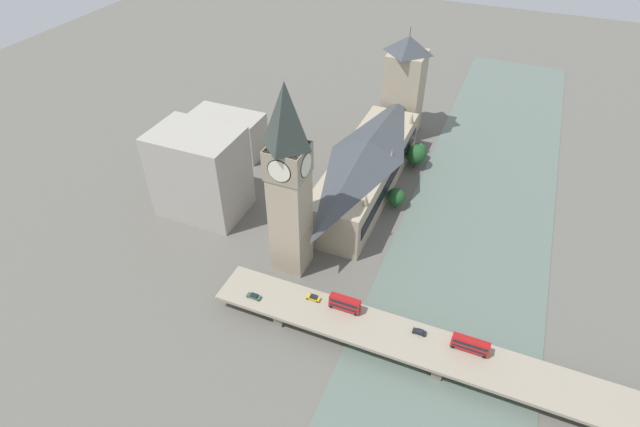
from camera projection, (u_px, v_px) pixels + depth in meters
The scene contains 16 objects.
ground_plane at pixel (391, 209), 207.12m from camera, with size 600.00×600.00×0.00m, color #605E56.
river_water at pixel (475, 229), 196.77m from camera, with size 56.86×360.00×0.30m, color slate.
parliament_hall at pixel (366, 167), 209.36m from camera, with size 22.75×85.86×24.71m.
clock_tower at pixel (289, 180), 158.99m from camera, with size 12.73×12.73×70.63m.
victoria_tower at pixel (404, 87), 241.49m from camera, with size 17.34×17.34×53.32m.
road_bridge at pixel (442, 353), 146.41m from camera, with size 145.71×15.31×5.88m.
double_decker_bus_lead at pixel (345, 303), 156.15m from camera, with size 10.09×2.58×5.08m.
double_decker_bus_rear at pixel (470, 345), 144.28m from camera, with size 11.00×2.53×4.73m.
car_northbound_lead at pixel (254, 296), 161.25m from camera, with size 4.69×1.84×1.28m.
car_northbound_mid at pixel (419, 332), 150.20m from camera, with size 4.06×1.78×1.30m.
car_northbound_tail at pixel (313, 298), 160.61m from camera, with size 4.47×1.89×1.52m.
city_block_west at pixel (228, 133), 236.13m from camera, with size 33.85×16.18×19.80m.
city_block_center at pixel (200, 173), 196.32m from camera, with size 33.43×24.17×35.53m.
tree_embankment_near at pixel (416, 154), 226.69m from camera, with size 9.09×9.09×11.59m.
tree_embankment_mid at pixel (396, 197), 204.59m from camera, with size 7.71×7.71×9.15m.
tree_embankment_far at pixel (419, 150), 232.92m from camera, with size 6.81×6.81×8.61m.
Camera 1 is at (-34.92, 161.15, 128.80)m, focal length 28.00 mm.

